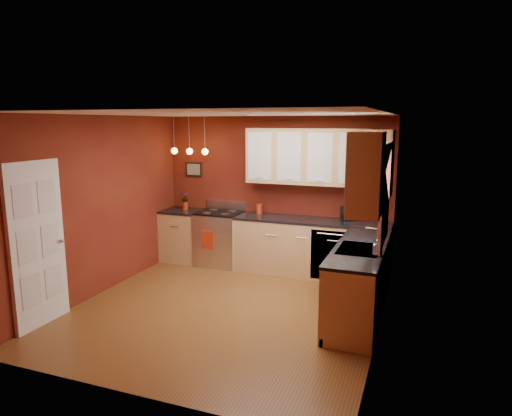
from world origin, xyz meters
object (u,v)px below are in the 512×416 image
(sink, at_px, (359,251))
(soap_pump, at_px, (378,248))
(coffee_maker, at_px, (345,214))
(gas_range, at_px, (220,238))
(red_canister, at_px, (259,209))

(sink, height_order, soap_pump, sink)
(coffee_maker, bearing_deg, gas_range, 172.90)
(gas_range, relative_size, sink, 1.59)
(red_canister, height_order, soap_pump, soap_pump)
(gas_range, bearing_deg, red_canister, 12.08)
(red_canister, xyz_separation_m, soap_pump, (2.17, -1.89, 0.02))
(red_canister, distance_m, coffee_maker, 1.49)
(red_canister, distance_m, soap_pump, 2.88)
(gas_range, xyz_separation_m, coffee_maker, (2.18, 0.08, 0.56))
(gas_range, bearing_deg, sink, -29.78)
(coffee_maker, xyz_separation_m, soap_pump, (0.69, -1.82, -0.00))
(sink, distance_m, soap_pump, 0.37)
(gas_range, relative_size, soap_pump, 5.38)
(gas_range, xyz_separation_m, soap_pump, (2.87, -1.74, 0.56))
(red_canister, bearing_deg, gas_range, -167.92)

